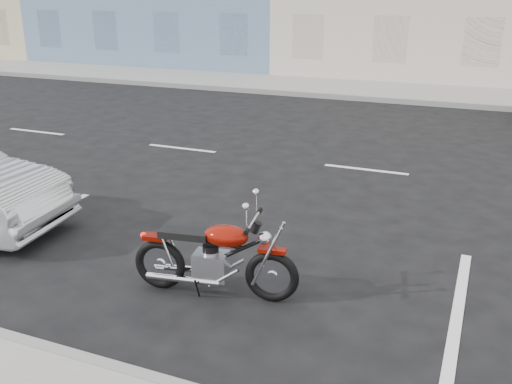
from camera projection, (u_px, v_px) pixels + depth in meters
ground at (478, 183)px, 10.10m from camera, size 120.00×120.00×0.00m
sidewalk_far at (334, 88)px, 19.46m from camera, size 80.00×3.40×0.15m
curb_far at (320, 96)px, 17.98m from camera, size 80.00×0.12×0.16m
motorcycle at (274, 266)px, 6.11m from camera, size 1.88×0.66×0.95m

